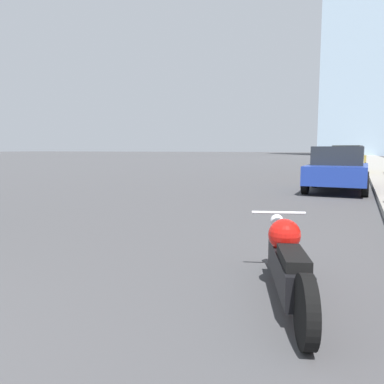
% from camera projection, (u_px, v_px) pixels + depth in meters
% --- Properties ---
extents(sidewalk, '(3.18, 240.00, 0.15)m').
position_uv_depth(sidewalk, '(382.00, 164.00, 35.24)').
color(sidewalk, gray).
rests_on(sidewalk, ground_plane).
extents(motorcycle, '(0.96, 2.28, 0.76)m').
position_uv_depth(motorcycle, '(287.00, 262.00, 3.69)').
color(motorcycle, black).
rests_on(motorcycle, ground_plane).
extents(parked_car_blue, '(2.07, 3.96, 1.57)m').
position_uv_depth(parked_car_blue, '(338.00, 169.00, 12.99)').
color(parked_car_blue, '#1E3899').
rests_on(parked_car_blue, ground_plane).
extents(parked_car_yellow, '(2.14, 4.46, 1.70)m').
position_uv_depth(parked_car_yellow, '(347.00, 160.00, 22.18)').
color(parked_car_yellow, gold).
rests_on(parked_car_yellow, ground_plane).
extents(parked_car_silver, '(2.10, 4.37, 1.54)m').
position_uv_depth(parked_car_silver, '(351.00, 157.00, 32.60)').
color(parked_car_silver, '#BCBCC1').
rests_on(parked_car_silver, ground_plane).
extents(parked_car_red, '(1.90, 4.64, 1.56)m').
position_uv_depth(parked_car_red, '(353.00, 155.00, 42.85)').
color(parked_car_red, red).
rests_on(parked_car_red, ground_plane).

